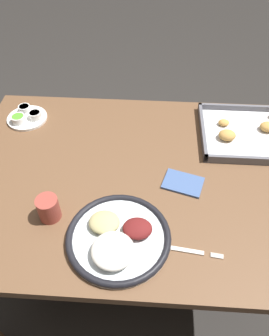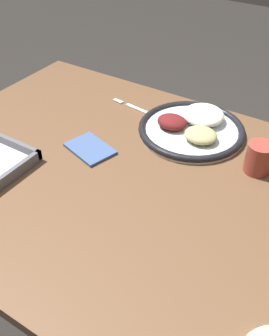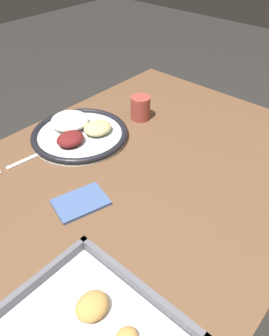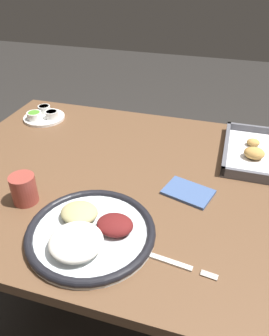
{
  "view_description": "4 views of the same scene",
  "coord_description": "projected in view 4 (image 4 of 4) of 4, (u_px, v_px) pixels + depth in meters",
  "views": [
    {
      "loc": [
        0.03,
        -0.73,
        1.55
      ],
      "look_at": [
        -0.01,
        0.0,
        0.76
      ],
      "focal_mm": 35.0,
      "sensor_mm": 36.0,
      "label": 1
    },
    {
      "loc": [
        -0.4,
        0.61,
        1.35
      ],
      "look_at": [
        -0.01,
        0.0,
        0.76
      ],
      "focal_mm": 42.0,
      "sensor_mm": 36.0,
      "label": 2
    },
    {
      "loc": [
        0.48,
        0.43,
        1.3
      ],
      "look_at": [
        -0.01,
        0.0,
        0.76
      ],
      "focal_mm": 35.0,
      "sensor_mm": 36.0,
      "label": 3
    },
    {
      "loc": [
        0.21,
        -0.74,
        1.29
      ],
      "look_at": [
        -0.01,
        0.0,
        0.76
      ],
      "focal_mm": 35.0,
      "sensor_mm": 36.0,
      "label": 4
    }
  ],
  "objects": [
    {
      "name": "ground_plane",
      "position": [
        137.0,
        321.0,
        1.35
      ],
      "size": [
        8.0,
        8.0,
        0.0
      ],
      "primitive_type": "plane",
      "color": "#282623"
    },
    {
      "name": "drinking_cup",
      "position": [
        24.0,
        189.0,
        0.83
      ],
      "size": [
        0.06,
        0.06,
        0.08
      ],
      "color": "#993D33",
      "rests_on": "dining_table"
    },
    {
      "name": "dinner_plate",
      "position": [
        89.0,
        232.0,
        0.74
      ],
      "size": [
        0.3,
        0.3,
        0.05
      ],
      "color": "silver",
      "rests_on": "dining_table"
    },
    {
      "name": "dining_table",
      "position": [
        138.0,
        206.0,
        1.0
      ],
      "size": [
        1.2,
        0.84,
        0.73
      ],
      "color": "brown",
      "rests_on": "ground_plane"
    },
    {
      "name": "fork",
      "position": [
        163.0,
        260.0,
        0.69
      ],
      "size": [
        0.21,
        0.04,
        0.0
      ],
      "rotation": [
        0.0,
        0.0,
        -0.12
      ],
      "color": "silver",
      "rests_on": "dining_table"
    },
    {
      "name": "saucer_plate",
      "position": [
        43.0,
        115.0,
        1.25
      ],
      "size": [
        0.15,
        0.15,
        0.04
      ],
      "color": "white",
      "rests_on": "dining_table"
    },
    {
      "name": "napkin",
      "position": [
        188.0,
        192.0,
        0.88
      ],
      "size": [
        0.14,
        0.12,
        0.01
      ],
      "color": "#3F598C",
      "rests_on": "dining_table"
    }
  ]
}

